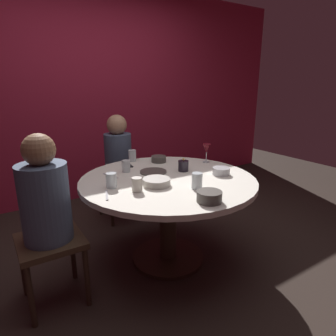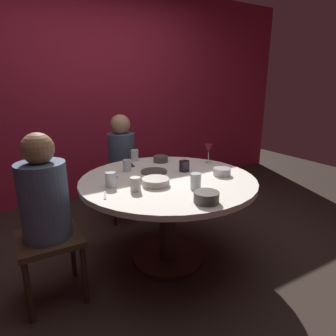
% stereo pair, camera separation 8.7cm
% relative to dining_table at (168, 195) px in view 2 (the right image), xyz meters
% --- Properties ---
extents(ground_plane, '(8.00, 8.00, 0.00)m').
position_rel_dining_table_xyz_m(ground_plane, '(0.00, 0.00, -0.58)').
color(ground_plane, '#2D231E').
extents(back_wall, '(6.00, 0.10, 2.60)m').
position_rel_dining_table_xyz_m(back_wall, '(0.00, 1.82, 0.72)').
color(back_wall, maroon).
rests_on(back_wall, ground).
extents(dining_table, '(1.37, 1.37, 0.72)m').
position_rel_dining_table_xyz_m(dining_table, '(0.00, 0.00, 0.00)').
color(dining_table, silver).
rests_on(dining_table, ground).
extents(seated_diner_left, '(0.40, 0.40, 1.16)m').
position_rel_dining_table_xyz_m(seated_diner_left, '(-0.91, 0.00, 0.14)').
color(seated_diner_left, '#3F2D1E').
rests_on(seated_diner_left, ground).
extents(seated_diner_back, '(0.40, 0.40, 1.13)m').
position_rel_dining_table_xyz_m(seated_diner_back, '(0.00, 0.98, 0.12)').
color(seated_diner_back, '#3F2D1E').
rests_on(seated_diner_back, ground).
extents(candle_holder, '(0.09, 0.09, 0.11)m').
position_rel_dining_table_xyz_m(candle_holder, '(0.21, 0.09, 0.19)').
color(candle_holder, black).
rests_on(candle_holder, dining_table).
extents(wine_glass, '(0.08, 0.08, 0.18)m').
position_rel_dining_table_xyz_m(wine_glass, '(0.55, 0.20, 0.27)').
color(wine_glass, silver).
rests_on(wine_glass, dining_table).
extents(dinner_plate, '(0.22, 0.22, 0.01)m').
position_rel_dining_table_xyz_m(dinner_plate, '(-0.03, 0.19, 0.15)').
color(dinner_plate, '#4C4742').
rests_on(dinner_plate, dining_table).
extents(cell_phone, '(0.09, 0.15, 0.01)m').
position_rel_dining_table_xyz_m(cell_phone, '(-0.12, 0.49, 0.15)').
color(cell_phone, black).
rests_on(cell_phone, dining_table).
extents(bowl_serving_large, '(0.14, 0.14, 0.06)m').
position_rel_dining_table_xyz_m(bowl_serving_large, '(0.41, -0.16, 0.17)').
color(bowl_serving_large, '#B7B7BC').
rests_on(bowl_serving_large, dining_table).
extents(bowl_salad_center, '(0.20, 0.20, 0.05)m').
position_rel_dining_table_xyz_m(bowl_salad_center, '(-0.16, -0.10, 0.17)').
color(bowl_salad_center, '#B2ADA3').
rests_on(bowl_salad_center, dining_table).
extents(bowl_small_white, '(0.14, 0.14, 0.06)m').
position_rel_dining_table_xyz_m(bowl_small_white, '(0.18, 0.45, 0.17)').
color(bowl_small_white, '#4C4742').
rests_on(bowl_small_white, dining_table).
extents(bowl_sauce_side, '(0.16, 0.16, 0.07)m').
position_rel_dining_table_xyz_m(bowl_sauce_side, '(-0.04, -0.54, 0.18)').
color(bowl_sauce_side, '#4C4742').
rests_on(bowl_sauce_side, dining_table).
extents(cup_near_candle, '(0.08, 0.08, 0.11)m').
position_rel_dining_table_xyz_m(cup_near_candle, '(-0.46, 0.03, 0.20)').
color(cup_near_candle, silver).
rests_on(cup_near_candle, dining_table).
extents(cup_by_left_diner, '(0.08, 0.08, 0.11)m').
position_rel_dining_table_xyz_m(cup_by_left_diner, '(0.04, -0.31, 0.20)').
color(cup_by_left_diner, silver).
rests_on(cup_by_left_diner, dining_table).
extents(cup_by_right_diner, '(0.07, 0.07, 0.11)m').
position_rel_dining_table_xyz_m(cup_by_right_diner, '(-0.01, 0.62, 0.20)').
color(cup_by_right_diner, silver).
rests_on(cup_by_right_diner, dining_table).
extents(cup_center_front, '(0.07, 0.07, 0.10)m').
position_rel_dining_table_xyz_m(cup_center_front, '(-0.21, 0.33, 0.19)').
color(cup_center_front, silver).
rests_on(cup_center_front, dining_table).
extents(cup_far_edge, '(0.07, 0.07, 0.10)m').
position_rel_dining_table_xyz_m(cup_far_edge, '(-0.34, -0.14, 0.19)').
color(cup_far_edge, beige).
rests_on(cup_far_edge, dining_table).
extents(fork_near_plate, '(0.07, 0.18, 0.01)m').
position_rel_dining_table_xyz_m(fork_near_plate, '(-0.37, 0.28, 0.15)').
color(fork_near_plate, '#B7B7BC').
rests_on(fork_near_plate, dining_table).
extents(knife_near_plate, '(0.08, 0.17, 0.01)m').
position_rel_dining_table_xyz_m(knife_near_plate, '(-0.54, -0.10, 0.15)').
color(knife_near_plate, '#B7B7BC').
rests_on(knife_near_plate, dining_table).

